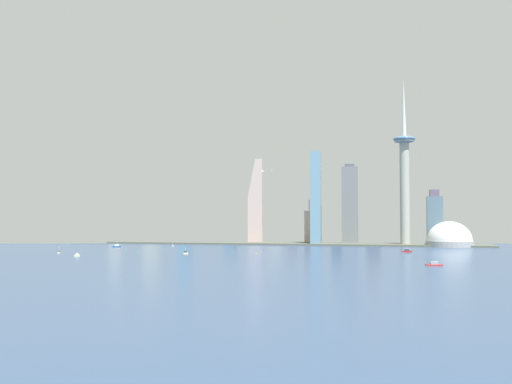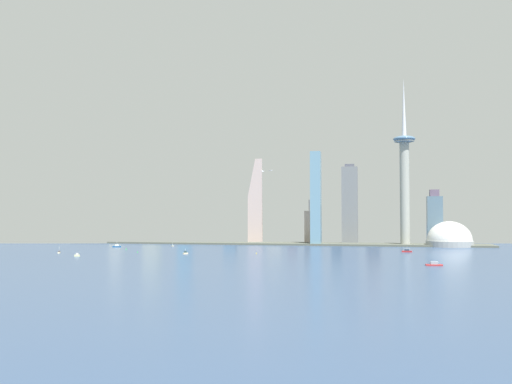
# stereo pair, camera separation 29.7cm
# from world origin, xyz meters

# --- Properties ---
(ground_plane) EXTENTS (6000.00, 6000.00, 0.00)m
(ground_plane) POSITION_xyz_m (0.00, 0.00, 0.00)
(ground_plane) COLOR #31486A
(waterfront_pier) EXTENTS (737.95, 62.97, 2.98)m
(waterfront_pier) POSITION_xyz_m (0.00, 432.06, 1.49)
(waterfront_pier) COLOR #51554A
(waterfront_pier) RESTS_ON ground
(observation_tower) EXTENTS (36.45, 36.45, 280.84)m
(observation_tower) POSITION_xyz_m (227.96, 428.10, 124.60)
(observation_tower) COLOR #9FA195
(observation_tower) RESTS_ON ground
(stadium_dome) EXTENTS (75.33, 75.33, 63.56)m
(stadium_dome) POSITION_xyz_m (297.88, 424.48, 8.74)
(stadium_dome) COLOR #949899
(stadium_dome) RESTS_ON ground
(skyscraper_0) EXTENTS (26.37, 26.92, 110.10)m
(skyscraper_0) POSITION_xyz_m (-223.57, 437.25, 51.54)
(skyscraper_0) COLOR #C3BC8F
(skyscraper_0) RESTS_ON ground
(skyscraper_1) EXTENTS (27.87, 20.30, 52.37)m
(skyscraper_1) POSITION_xyz_m (-0.94, 480.82, 26.18)
(skyscraper_1) COLOR #B1AA94
(skyscraper_1) RESTS_ON ground
(skyscraper_2) EXTENTS (23.09, 22.82, 196.49)m
(skyscraper_2) POSITION_xyz_m (111.32, 521.59, 84.96)
(skyscraper_2) COLOR #9BAEB1
(skyscraper_2) RESTS_ON ground
(skyscraper_3) EXTENTS (25.92, 12.47, 152.92)m
(skyscraper_3) POSITION_xyz_m (-32.19, 453.90, 76.46)
(skyscraper_3) COLOR #C1A8A1
(skyscraper_3) RESTS_ON ground
(skyscraper_4) EXTENTS (23.49, 15.31, 43.08)m
(skyscraper_4) POSITION_xyz_m (-91.40, 502.86, 21.54)
(skyscraper_4) COLOR slate
(skyscraper_4) RESTS_ON ground
(skyscraper_5) EXTENTS (27.90, 23.34, 141.60)m
(skyscraper_5) POSITION_xyz_m (135.90, 467.18, 69.25)
(skyscraper_5) COLOR slate
(skyscraper_5) RESTS_ON ground
(skyscraper_6) EXTENTS (22.26, 26.09, 129.38)m
(skyscraper_6) POSITION_xyz_m (-179.34, 494.22, 62.94)
(skyscraper_6) COLOR #5888A1
(skyscraper_6) RESTS_ON ground
(skyscraper_7) EXTENTS (26.68, 23.99, 150.61)m
(skyscraper_7) POSITION_xyz_m (176.80, 514.78, 72.42)
(skyscraper_7) COLOR tan
(skyscraper_7) RESTS_ON ground
(skyscraper_8) EXTENTS (25.52, 21.45, 95.19)m
(skyscraper_8) POSITION_xyz_m (279.87, 466.96, 44.06)
(skyscraper_8) COLOR slate
(skyscraper_8) RESTS_ON ground
(skyscraper_9) EXTENTS (24.02, 19.39, 99.23)m
(skyscraper_9) POSITION_xyz_m (-307.30, 467.63, 49.61)
(skyscraper_9) COLOR #BFB89E
(skyscraper_9) RESTS_ON ground
(skyscraper_10) EXTENTS (17.10, 18.87, 56.72)m
(skyscraper_10) POSITION_xyz_m (27.65, 510.69, 23.17)
(skyscraper_10) COLOR gray
(skyscraper_10) RESTS_ON ground
(skyscraper_11) EXTENTS (15.72, 19.87, 78.74)m
(skyscraper_11) POSITION_xyz_m (63.86, 467.20, 29.55)
(skyscraper_11) COLOR #CAAF9D
(skyscraper_11) RESTS_ON ground
(skyscraper_12) EXTENTS (17.48, 25.40, 159.86)m
(skyscraper_12) POSITION_xyz_m (80.19, 419.82, 79.93)
(skyscraper_12) COLOR #6690A8
(skyscraper_12) RESTS_ON ground
(boat_0) EXTENTS (14.38, 6.04, 7.20)m
(boat_0) POSITION_xyz_m (220.34, 273.59, 1.46)
(boat_0) COLOR #B42829
(boat_0) RESTS_ON ground
(boat_1) EXTENTS (6.06, 6.76, 7.38)m
(boat_1) POSITION_xyz_m (-70.61, 175.43, 1.57)
(boat_1) COLOR beige
(boat_1) RESTS_ON ground
(boat_2) EXTENTS (14.28, 10.23, 9.80)m
(boat_2) POSITION_xyz_m (-228.84, 301.77, 1.54)
(boat_2) COLOR navy
(boat_2) RESTS_ON ground
(boat_3) EXTENTS (17.22, 7.69, 4.32)m
(boat_3) POSITION_xyz_m (233.82, 70.35, 1.55)
(boat_3) COLOR #B42A2C
(boat_3) RESTS_ON ground
(boat_4) EXTENTS (4.84, 7.63, 9.45)m
(boat_4) POSITION_xyz_m (-242.65, 154.94, 1.37)
(boat_4) COLOR beige
(boat_4) RESTS_ON ground
(boat_5) EXTENTS (7.23, 4.64, 4.22)m
(boat_5) POSITION_xyz_m (-191.02, 110.34, 1.56)
(boat_5) COLOR beige
(boat_5) RESTS_ON ground
(boat_6) EXTENTS (5.68, 5.87, 7.26)m
(boat_6) POSITION_xyz_m (-147.74, 337.16, 1.20)
(boat_6) COLOR beige
(boat_6) RESTS_ON ground
(channel_buoy_0) EXTENTS (1.47, 1.47, 2.99)m
(channel_buoy_0) POSITION_xyz_m (-187.59, 246.89, 1.49)
(channel_buoy_0) COLOR green
(channel_buoy_0) RESTS_ON ground
(channel_buoy_1) EXTENTS (1.29, 1.29, 1.72)m
(channel_buoy_1) POSITION_xyz_m (-144.95, 190.45, 0.86)
(channel_buoy_1) COLOR green
(channel_buoy_1) RESTS_ON ground
(channel_buoy_2) EXTENTS (1.15, 1.15, 2.14)m
(channel_buoy_2) POSITION_xyz_m (20.68, 198.98, 1.07)
(channel_buoy_2) COLOR yellow
(channel_buoy_2) RESTS_ON ground
(airplane) EXTENTS (28.27, 25.60, 8.24)m
(airplane) POSITION_xyz_m (-10.06, 457.86, 130.18)
(airplane) COLOR white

